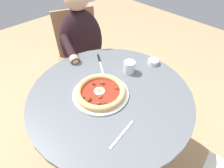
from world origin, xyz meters
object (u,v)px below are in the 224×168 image
object	(u,v)px
ramekin_capers	(153,62)
cafe_chair_diner	(80,51)
steak_knife	(99,60)
pizza_on_plate	(101,92)
diner_person	(84,62)
fork_utensil	(122,134)
water_glass	(129,68)
dining_table	(110,112)

from	to	relation	value
ramekin_capers	cafe_chair_diner	bearing A→B (deg)	96.10
ramekin_capers	steak_knife	bearing A→B (deg)	131.25
pizza_on_plate	steak_knife	xyz separation A→B (m)	(0.20, 0.25, -0.02)
pizza_on_plate	cafe_chair_diner	size ratio (longest dim) A/B	0.35
pizza_on_plate	steak_knife	bearing A→B (deg)	50.27
ramekin_capers	diner_person	xyz separation A→B (m)	(-0.14, 0.62, -0.26)
ramekin_capers	cafe_chair_diner	size ratio (longest dim) A/B	0.08
steak_knife	fork_utensil	world-z (taller)	steak_knife
water_glass	cafe_chair_diner	size ratio (longest dim) A/B	0.08
steak_knife	fork_utensil	bearing A→B (deg)	-120.91
fork_utensil	cafe_chair_diner	size ratio (longest dim) A/B	0.20
ramekin_capers	fork_utensil	bearing A→B (deg)	-156.95
steak_knife	cafe_chair_diner	distance (m)	0.56
pizza_on_plate	fork_utensil	world-z (taller)	pizza_on_plate
diner_person	cafe_chair_diner	distance (m)	0.15
dining_table	ramekin_capers	world-z (taller)	ramekin_capers
ramekin_capers	dining_table	bearing A→B (deg)	-179.84
water_glass	diner_person	distance (m)	0.63
diner_person	cafe_chair_diner	xyz separation A→B (m)	(0.06, 0.14, 0.03)
dining_table	diner_person	xyz separation A→B (m)	(0.26, 0.62, -0.07)
steak_knife	cafe_chair_diner	size ratio (longest dim) A/B	0.20
water_glass	diner_person	bearing A→B (deg)	85.94
cafe_chair_diner	diner_person	bearing A→B (deg)	-113.32
water_glass	steak_knife	distance (m)	0.23
dining_table	steak_knife	world-z (taller)	steak_knife
ramekin_capers	fork_utensil	size ratio (longest dim) A/B	0.39
steak_knife	cafe_chair_diner	bearing A→B (deg)	71.79
water_glass	cafe_chair_diner	world-z (taller)	cafe_chair_diner
cafe_chair_diner	pizza_on_plate	bearing A→B (deg)	-116.46
fork_utensil	diner_person	bearing A→B (deg)	64.71
pizza_on_plate	fork_utensil	bearing A→B (deg)	-110.78
steak_knife	cafe_chair_diner	xyz separation A→B (m)	(0.16, 0.48, -0.22)
ramekin_capers	cafe_chair_diner	world-z (taller)	cafe_chair_diner
ramekin_capers	water_glass	bearing A→B (deg)	163.52
water_glass	steak_knife	xyz separation A→B (m)	(-0.06, 0.22, -0.03)
steak_knife	diner_person	bearing A→B (deg)	73.94
fork_utensil	cafe_chair_diner	world-z (taller)	cafe_chair_diner
pizza_on_plate	ramekin_capers	bearing A→B (deg)	-3.69
dining_table	fork_utensil	size ratio (longest dim) A/B	5.15
dining_table	diner_person	bearing A→B (deg)	67.44
pizza_on_plate	diner_person	xyz separation A→B (m)	(0.30, 0.59, -0.27)
pizza_on_plate	steak_knife	world-z (taller)	pizza_on_plate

